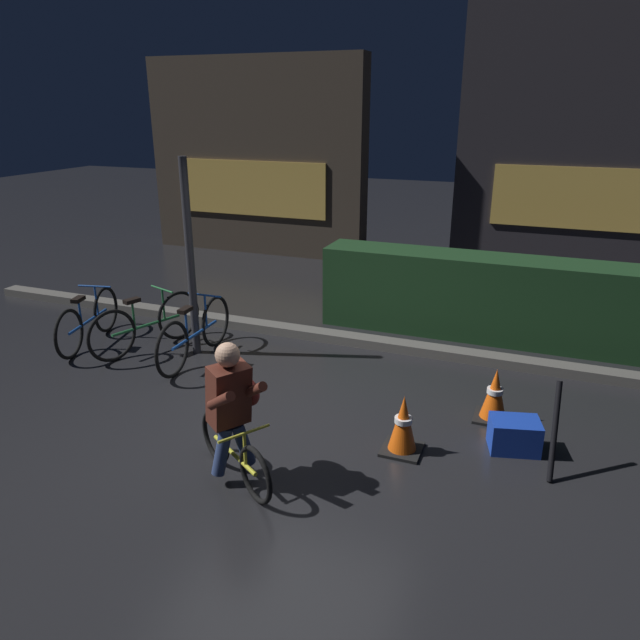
# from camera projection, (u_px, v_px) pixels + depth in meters

# --- Properties ---
(ground_plane) EXTENTS (40.00, 40.00, 0.00)m
(ground_plane) POSITION_uv_depth(u_px,v_px,m) (280.00, 420.00, 6.00)
(ground_plane) COLOR black
(sidewalk_curb) EXTENTS (12.00, 0.24, 0.12)m
(sidewalk_curb) POSITION_uv_depth(u_px,v_px,m) (350.00, 339.00, 7.90)
(sidewalk_curb) COLOR #56544F
(sidewalk_curb) RESTS_ON ground
(hedge_row) EXTENTS (4.80, 0.70, 1.11)m
(hedge_row) POSITION_uv_depth(u_px,v_px,m) (500.00, 299.00, 7.90)
(hedge_row) COLOR #19381C
(hedge_row) RESTS_ON ground
(storefront_left) EXTENTS (4.66, 0.54, 3.90)m
(storefront_left) POSITION_uv_depth(u_px,v_px,m) (256.00, 158.00, 12.21)
(storefront_left) COLOR #42382D
(storefront_left) RESTS_ON ground
(storefront_right) EXTENTS (4.88, 0.54, 4.95)m
(storefront_right) POSITION_uv_depth(u_px,v_px,m) (600.00, 136.00, 10.45)
(storefront_right) COLOR #262328
(storefront_right) RESTS_ON ground
(street_post) EXTENTS (0.10, 0.10, 2.44)m
(street_post) POSITION_uv_depth(u_px,v_px,m) (190.00, 260.00, 7.22)
(street_post) COLOR #2D2D33
(street_post) RESTS_ON ground
(parked_bike_leftmost) EXTENTS (0.48, 1.55, 0.73)m
(parked_bike_leftmost) POSITION_uv_depth(u_px,v_px,m) (88.00, 320.00, 7.79)
(parked_bike_leftmost) COLOR black
(parked_bike_leftmost) RESTS_ON ground
(parked_bike_left_mid) EXTENTS (0.61, 1.58, 0.76)m
(parked_bike_left_mid) POSITION_uv_depth(u_px,v_px,m) (147.00, 324.00, 7.61)
(parked_bike_left_mid) COLOR black
(parked_bike_left_mid) RESTS_ON ground
(parked_bike_center_left) EXTENTS (0.46, 1.68, 0.77)m
(parked_bike_center_left) POSITION_uv_depth(u_px,v_px,m) (195.00, 333.00, 7.29)
(parked_bike_center_left) COLOR black
(parked_bike_center_left) RESTS_ON ground
(traffic_cone_near) EXTENTS (0.36, 0.36, 0.56)m
(traffic_cone_near) POSITION_uv_depth(u_px,v_px,m) (403.00, 425.00, 5.38)
(traffic_cone_near) COLOR black
(traffic_cone_near) RESTS_ON ground
(traffic_cone_far) EXTENTS (0.36, 0.36, 0.55)m
(traffic_cone_far) POSITION_uv_depth(u_px,v_px,m) (495.00, 395.00, 5.93)
(traffic_cone_far) COLOR black
(traffic_cone_far) RESTS_ON ground
(blue_crate) EXTENTS (0.51, 0.42, 0.30)m
(blue_crate) POSITION_uv_depth(u_px,v_px,m) (514.00, 435.00, 5.45)
(blue_crate) COLOR #193DB7
(blue_crate) RESTS_ON ground
(cyclist) EXTENTS (1.02, 0.72, 1.25)m
(cyclist) POSITION_uv_depth(u_px,v_px,m) (233.00, 412.00, 4.87)
(cyclist) COLOR black
(cyclist) RESTS_ON ground
(closed_umbrella) EXTENTS (0.07, 0.39, 0.80)m
(closed_umbrella) POSITION_uv_depth(u_px,v_px,m) (555.00, 431.00, 5.03)
(closed_umbrella) COLOR black
(closed_umbrella) RESTS_ON ground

